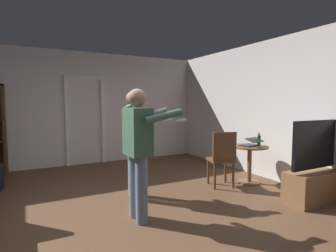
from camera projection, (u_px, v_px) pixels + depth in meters
name	position (u px, v px, depth m)	size (l,w,h in m)	color
ground_plane	(117.00, 216.00, 3.58)	(7.35, 7.35, 0.00)	brown
wall_back	(72.00, 109.00, 6.45)	(6.60, 0.12, 2.70)	silver
wall_right	(287.00, 110.00, 4.99)	(0.12, 6.92, 2.70)	silver
doorway_frame	(85.00, 114.00, 6.53)	(0.93, 0.08, 2.13)	white
tv_flatscreen	(318.00, 178.00, 4.12)	(1.23, 0.40, 1.24)	brown
side_table	(250.00, 158.00, 5.01)	(0.66, 0.66, 0.70)	brown
laptop	(251.00, 143.00, 4.94)	(0.37, 0.38, 0.16)	black
bottle_on_table	(259.00, 140.00, 4.98)	(0.06, 0.06, 0.24)	#1A4418
wooden_chair	(222.00, 157.00, 4.77)	(0.53, 0.53, 0.99)	brown
person_blue_shirt	(139.00, 146.00, 3.39)	(0.70, 0.54, 1.67)	slate
person_striped_shirt	(134.00, 137.00, 4.22)	(0.65, 0.60, 1.67)	slate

